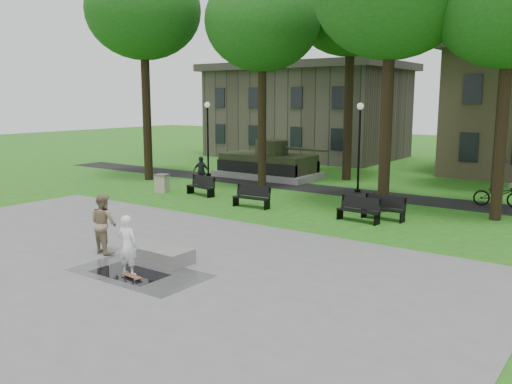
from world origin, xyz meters
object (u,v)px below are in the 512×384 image
at_px(friend_watching, 104,223).
at_px(cyclist, 499,186).
at_px(concrete_block, 159,254).
at_px(skateboarder, 128,245).
at_px(park_bench_0, 202,185).
at_px(trash_bin, 162,183).

xyz_separation_m(friend_watching, cyclist, (8.66, 15.62, -0.04)).
bearing_deg(concrete_block, skateboarder, -79.73).
relative_size(concrete_block, park_bench_0, 1.19).
bearing_deg(friend_watching, skateboarder, 162.88).
height_order(skateboarder, cyclist, cyclist).
relative_size(friend_watching, cyclist, 0.83).
distance_m(friend_watching, trash_bin, 11.67).
bearing_deg(concrete_block, cyclist, 66.71).
bearing_deg(friend_watching, concrete_block, -163.09).
bearing_deg(park_bench_0, friend_watching, -54.89).
xyz_separation_m(cyclist, park_bench_0, (-13.18, -5.73, -0.44)).
bearing_deg(skateboarder, cyclist, -118.74).
height_order(park_bench_0, trash_bin, park_bench_0).
height_order(concrete_block, trash_bin, trash_bin).
distance_m(concrete_block, trash_bin, 12.74).
xyz_separation_m(cyclist, trash_bin, (-15.56, -6.22, -0.47)).
bearing_deg(trash_bin, skateboarder, -48.48).
xyz_separation_m(friend_watching, trash_bin, (-6.90, 9.39, -0.51)).
bearing_deg(skateboarder, concrete_block, -87.74).
height_order(friend_watching, trash_bin, friend_watching).
relative_size(skateboarder, friend_watching, 0.89).
relative_size(skateboarder, park_bench_0, 0.94).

